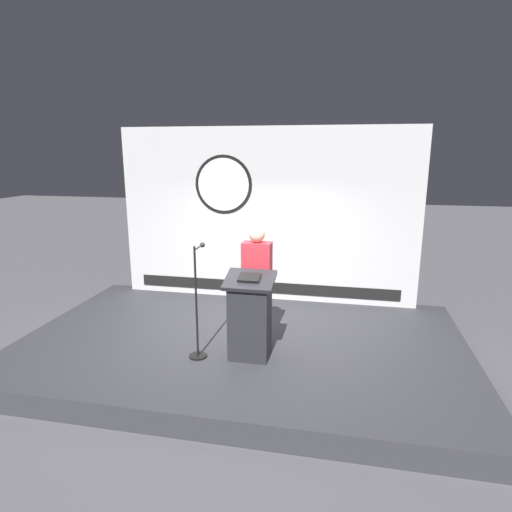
% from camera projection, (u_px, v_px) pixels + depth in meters
% --- Properties ---
extents(ground_plane, '(40.00, 40.00, 0.00)m').
position_uv_depth(ground_plane, '(243.00, 356.00, 6.49)').
color(ground_plane, '#4C4C51').
extents(stage_platform, '(6.40, 4.00, 0.30)m').
position_uv_depth(stage_platform, '(243.00, 347.00, 6.45)').
color(stage_platform, '#333338').
rests_on(stage_platform, ground).
extents(banner_display, '(5.37, 0.12, 3.10)m').
position_uv_depth(banner_display, '(265.00, 216.00, 7.81)').
color(banner_display, silver).
rests_on(banner_display, stage_platform).
extents(podium, '(0.64, 0.50, 1.16)m').
position_uv_depth(podium, '(250.00, 317.00, 5.71)').
color(podium, '#26262B').
rests_on(podium, stage_platform).
extents(speaker_person, '(0.40, 0.26, 1.69)m').
position_uv_depth(speaker_person, '(257.00, 285.00, 6.09)').
color(speaker_person, black).
rests_on(speaker_person, stage_platform).
extents(microphone_stand, '(0.24, 0.47, 1.52)m').
position_uv_depth(microphone_stand, '(198.00, 319.00, 5.75)').
color(microphone_stand, black).
rests_on(microphone_stand, stage_platform).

